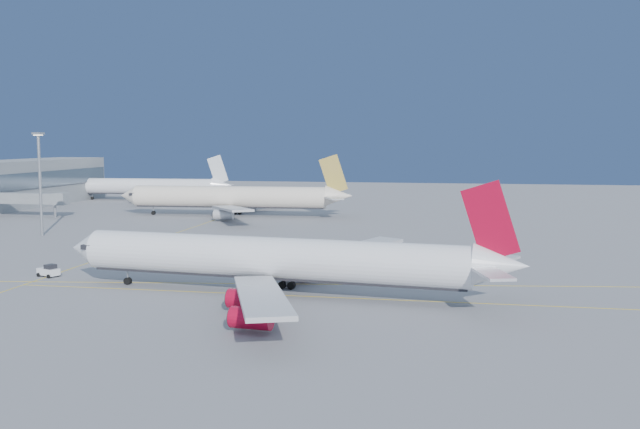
{
  "coord_description": "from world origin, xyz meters",
  "views": [
    {
      "loc": [
        22.68,
        -108.98,
        21.63
      ],
      "look_at": [
        -2.53,
        27.59,
        7.0
      ],
      "focal_mm": 40.0,
      "sensor_mm": 36.0,
      "label": 1
    }
  ],
  "objects": [
    {
      "name": "ground",
      "position": [
        0.0,
        0.0,
        0.0
      ],
      "size": [
        500.0,
        500.0,
        0.0
      ],
      "primitive_type": "plane",
      "color": "slate",
      "rests_on": "ground"
    },
    {
      "name": "jet_bridge",
      "position": [
        -93.11,
        72.0,
        5.17
      ],
      "size": [
        23.6,
        3.6,
        6.9
      ],
      "color": "gray",
      "rests_on": "ground"
    },
    {
      "name": "taxiway_lines",
      "position": [
        -14.71,
        6.34,
        0.01
      ],
      "size": [
        118.86,
        140.0,
        0.02
      ],
      "color": "yellow",
      "rests_on": "ground"
    },
    {
      "name": "airliner_virgin",
      "position": [
        -0.56,
        -13.71,
        5.01
      ],
      "size": [
        67.38,
        60.16,
        16.62
      ],
      "rotation": [
        0.0,
        0.0,
        -0.11
      ],
      "color": "white",
      "rests_on": "ground"
    },
    {
      "name": "airliner_etihad",
      "position": [
        -37.69,
        84.47,
        5.37
      ],
      "size": [
        67.59,
        62.46,
        17.65
      ],
      "rotation": [
        0.0,
        0.0,
        0.04
      ],
      "color": "beige",
      "rests_on": "ground"
    },
    {
      "name": "airliner_third",
      "position": [
        -83.31,
        129.31,
        4.96
      ],
      "size": [
        61.0,
        56.27,
        16.37
      ],
      "rotation": [
        0.0,
        0.0,
        0.04
      ],
      "color": "white",
      "rests_on": "ground"
    },
    {
      "name": "pushback_tug",
      "position": [
        -39.79,
        -7.43,
        0.93
      ],
      "size": [
        3.96,
        3.15,
        2.0
      ],
      "rotation": [
        0.0,
        0.0,
        -0.37
      ],
      "color": "white",
      "rests_on": "ground"
    },
    {
      "name": "light_mast",
      "position": [
        -68.08,
        36.5,
        13.71
      ],
      "size": [
        2.01,
        2.01,
        23.22
      ],
      "color": "gray",
      "rests_on": "ground"
    }
  ]
}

